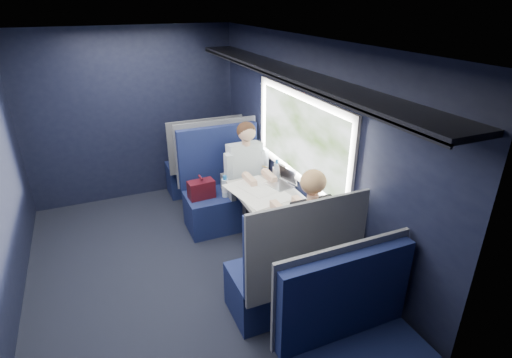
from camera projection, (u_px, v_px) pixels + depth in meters
name	position (u px, v px, depth m)	size (l,w,h in m)	color
ground	(175.00, 278.00, 4.08)	(2.80, 4.20, 0.01)	black
room_shell	(163.00, 141.00, 3.47)	(3.00, 4.40, 2.40)	black
table	(268.00, 202.00, 4.17)	(0.62, 1.00, 0.74)	#54565E
seat_bay_near	(224.00, 192.00, 4.93)	(1.04, 0.62, 1.26)	#0C1238
seat_bay_far	(290.00, 274.00, 3.48)	(1.04, 0.62, 1.26)	#0C1238
seat_row_front	(203.00, 166.00, 5.71)	(1.04, 0.51, 1.16)	#0C1238
seat_row_back	(353.00, 354.00, 2.71)	(1.04, 0.51, 1.16)	#0C1238
man	(248.00, 171.00, 4.75)	(0.53, 0.56, 1.32)	black
woman	(308.00, 228.00, 3.58)	(0.53, 0.56, 1.32)	black
papers	(258.00, 192.00, 4.21)	(0.48, 0.69, 0.01)	white
laptop	(283.00, 180.00, 4.34)	(0.28, 0.33, 0.21)	silver
bottle_small	(277.00, 170.00, 4.49)	(0.06, 0.06, 0.22)	silver
cup	(276.00, 172.00, 4.57)	(0.08, 0.08, 0.10)	white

